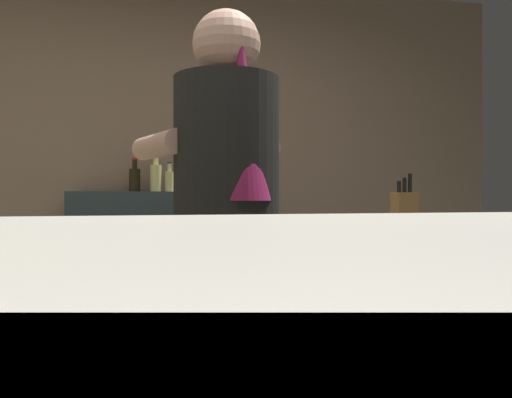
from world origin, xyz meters
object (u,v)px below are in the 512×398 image
at_px(mixing_bowl, 196,238).
at_px(knife_block, 404,213).
at_px(bartender, 228,234).
at_px(bottle_vinegar, 135,179).
at_px(bottle_hot_sauce, 169,180).
at_px(bottle_soy, 156,177).
at_px(chefs_knife, 274,239).

bearing_deg(mixing_bowl, knife_block, 7.50).
relative_size(bartender, bottle_vinegar, 7.79).
xyz_separation_m(bartender, knife_block, (0.92, 0.48, 0.05)).
relative_size(knife_block, bottle_vinegar, 1.30).
height_order(bottle_hot_sauce, bottle_vinegar, bottle_vinegar).
bearing_deg(mixing_bowl, bottle_hot_sauce, 89.25).
bearing_deg(knife_block, bottle_soy, 128.40).
xyz_separation_m(mixing_bowl, chefs_knife, (0.33, 0.06, -0.02)).
distance_m(bartender, bottle_vinegar, 1.85).
distance_m(knife_block, chefs_knife, 0.66).
height_order(bartender, bottle_soy, bartender).
bearing_deg(bottle_hot_sauce, bottle_soy, 125.33).
height_order(knife_block, bottle_hot_sauce, bottle_hot_sauce).
bearing_deg(bottle_vinegar, bartender, -82.21).
xyz_separation_m(knife_block, bottle_vinegar, (-1.17, 1.34, 0.19)).
bearing_deg(bottle_soy, knife_block, -51.60).
height_order(mixing_bowl, bottle_hot_sauce, bottle_hot_sauce).
relative_size(bottle_soy, bottle_vinegar, 1.17).
xyz_separation_m(bartender, mixing_bowl, (-0.05, 0.35, -0.04)).
distance_m(bottle_soy, bottle_vinegar, 0.14).
bearing_deg(bottle_soy, bartender, -86.31).
relative_size(bartender, chefs_knife, 7.15).
relative_size(bartender, bottle_soy, 6.64).
distance_m(bartender, bottle_soy, 1.81).
bearing_deg(bottle_vinegar, mixing_bowl, -82.47).
bearing_deg(bottle_hot_sauce, knife_block, -51.33).
distance_m(mixing_bowl, bottle_soy, 1.47).
bearing_deg(bottle_hot_sauce, bartender, -88.74).
distance_m(knife_block, mixing_bowl, 0.99).
xyz_separation_m(bartender, bottle_vinegar, (-0.25, 1.82, 0.24)).
bearing_deg(bottle_vinegar, chefs_knife, -69.55).
bearing_deg(knife_block, mixing_bowl, -172.50).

